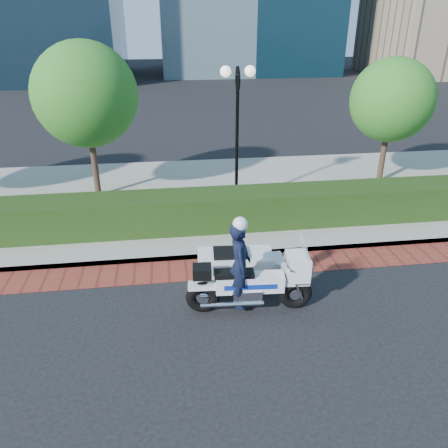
{
  "coord_description": "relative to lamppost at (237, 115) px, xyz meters",
  "views": [
    {
      "loc": [
        -1.14,
        -7.68,
        5.63
      ],
      "look_at": [
        0.16,
        1.91,
        1.0
      ],
      "focal_mm": 35.0,
      "sensor_mm": 36.0,
      "label": 1
    }
  ],
  "objects": [
    {
      "name": "ground",
      "position": [
        -1.0,
        -5.2,
        -2.96
      ],
      "size": [
        120.0,
        120.0,
        0.0
      ],
      "primitive_type": "plane",
      "color": "black",
      "rests_on": "ground"
    },
    {
      "name": "sidewalk",
      "position": [
        -1.0,
        0.8,
        -2.88
      ],
      "size": [
        60.0,
        8.0,
        0.15
      ],
      "primitive_type": "cube",
      "color": "gray",
      "rests_on": "ground"
    },
    {
      "name": "lamppost",
      "position": [
        0.0,
        0.0,
        0.0
      ],
      "size": [
        1.02,
        0.7,
        4.21
      ],
      "color": "black",
      "rests_on": "sidewalk"
    },
    {
      "name": "hedge_main",
      "position": [
        -1.0,
        -1.6,
        -2.31
      ],
      "size": [
        18.0,
        1.2,
        1.0
      ],
      "primitive_type": "cube",
      "color": "black",
      "rests_on": "sidewalk"
    },
    {
      "name": "tree_c",
      "position": [
        5.5,
        1.3,
        0.09
      ],
      "size": [
        2.8,
        2.8,
        4.3
      ],
      "color": "#332319",
      "rests_on": "sidewalk"
    },
    {
      "name": "police_motorcycle",
      "position": [
        -0.69,
        -5.06,
        -2.22
      ],
      "size": [
        2.67,
        1.93,
        2.15
      ],
      "rotation": [
        0.0,
        0.0,
        -0.07
      ],
      "color": "black",
      "rests_on": "ground"
    },
    {
      "name": "tree_b",
      "position": [
        -4.5,
        1.3,
        0.48
      ],
      "size": [
        3.2,
        3.2,
        4.89
      ],
      "color": "#332319",
      "rests_on": "sidewalk"
    },
    {
      "name": "brick_strip",
      "position": [
        -1.0,
        -3.7,
        -2.95
      ],
      "size": [
        60.0,
        1.0,
        0.01
      ],
      "primitive_type": "cube",
      "color": "maroon",
      "rests_on": "ground"
    }
  ]
}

